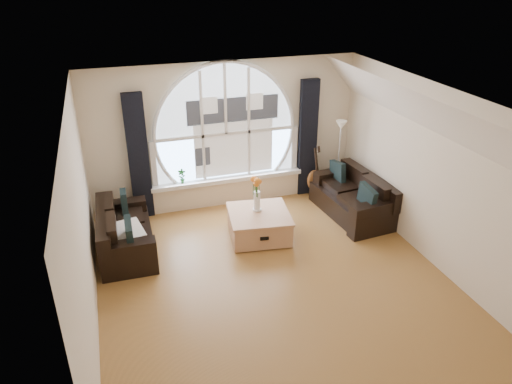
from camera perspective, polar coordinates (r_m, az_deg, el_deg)
name	(u,v)px	position (r m, az deg, el deg)	size (l,w,h in m)	color
ground	(275,281)	(7.23, 2.22, -10.52)	(5.00, 5.50, 0.01)	brown
ceiling	(278,102)	(6.02, 2.66, 10.57)	(5.00, 5.50, 0.01)	silver
wall_back	(225,135)	(8.94, -3.65, 6.71)	(5.00, 0.01, 2.70)	beige
wall_front	(385,338)	(4.48, 15.01, -16.32)	(5.00, 0.01, 2.70)	beige
wall_left	(82,229)	(6.21, -19.89, -4.10)	(0.01, 5.50, 2.70)	beige
wall_right	(434,177)	(7.67, 20.26, 1.70)	(0.01, 5.50, 2.70)	beige
attic_slope	(427,114)	(7.16, 19.56, 8.72)	(0.92, 5.50, 0.72)	silver
arched_window	(225,121)	(8.82, -3.65, 8.33)	(2.60, 0.06, 2.15)	silver
window_sill	(228,179)	(9.16, -3.34, 1.55)	(2.90, 0.22, 0.08)	white
window_frame	(226,122)	(8.80, -3.60, 8.28)	(2.76, 0.08, 2.15)	white
neighbor_house	(234,127)	(8.88, -2.66, 7.64)	(1.70, 0.02, 1.50)	silver
curtain_left	(139,158)	(8.67, -13.72, 3.97)	(0.35, 0.12, 2.30)	black
curtain_right	(308,139)	(9.39, 6.12, 6.29)	(0.35, 0.12, 2.30)	black
sofa_left	(125,229)	(7.98, -15.23, -4.26)	(0.82, 1.63, 0.73)	black
sofa_right	(353,195)	(8.95, 11.38, -0.35)	(0.86, 1.71, 0.76)	black
coffee_chest	(259,224)	(8.17, 0.36, -3.75)	(1.00, 1.00, 0.49)	tan
throw_blanket	(124,232)	(7.69, -15.31, -4.64)	(0.55, 0.55, 0.10)	silver
vase_flowers	(257,189)	(7.97, 0.13, 0.30)	(0.24, 0.24, 0.70)	white
floor_lamp	(338,161)	(9.32, 9.71, 3.59)	(0.24, 0.24, 1.60)	#B2B2B2
guitar	(315,170)	(9.57, 6.97, 2.63)	(0.36, 0.24, 1.06)	#935B2B
potted_plant	(182,176)	(8.94, -8.76, 1.86)	(0.14, 0.10, 0.27)	#1E6023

